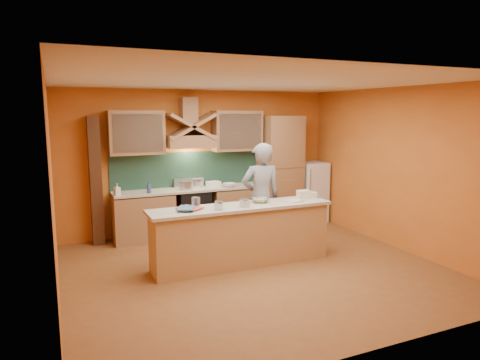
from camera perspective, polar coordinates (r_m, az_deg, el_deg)
name	(u,v)px	position (r m, az deg, el deg)	size (l,w,h in m)	color
floor	(255,269)	(6.65, 2.07, -11.82)	(5.50, 5.00, 0.01)	brown
ceiling	(257,81)	(6.24, 2.22, 13.00)	(5.50, 5.00, 0.01)	white
wall_back	(202,161)	(8.59, -5.15, 2.51)	(5.50, 0.02, 2.80)	orange
wall_front	(371,216)	(4.23, 17.11, -4.55)	(5.50, 0.02, 2.80)	orange
wall_left	(53,192)	(5.68, -23.71, -1.53)	(0.02, 5.00, 2.80)	orange
wall_right	(399,169)	(7.88, 20.45, 1.40)	(0.02, 5.00, 2.80)	orange
base_cabinet_left	(144,218)	(8.16, -12.74, -4.94)	(1.10, 0.60, 0.86)	#9D6F47
base_cabinet_right	(237,209)	(8.71, -0.36, -3.85)	(1.10, 0.60, 0.86)	#9D6F47
counter_top	(192,189)	(8.29, -6.40, -1.24)	(3.00, 0.62, 0.04)	beige
stove	(193,212)	(8.38, -6.35, -4.27)	(0.60, 0.58, 0.90)	black
backsplash	(187,170)	(8.51, -7.02, 1.39)	(3.00, 0.03, 0.70)	#1A392E
range_hood	(190,141)	(8.23, -6.62, 5.14)	(0.92, 0.50, 0.24)	#9D6F47
hood_chimney	(188,111)	(8.31, -6.90, 9.17)	(0.30, 0.30, 0.50)	#9D6F47
upper_cabinet_left	(136,133)	(8.06, -13.65, 6.15)	(1.00, 0.35, 0.80)	#9D6F47
upper_cabinet_right	(237,131)	(8.63, -0.40, 6.57)	(1.00, 0.35, 0.80)	#9D6F47
pantry_column	(281,171)	(9.02, 5.48, 1.20)	(0.80, 0.60, 2.30)	#9D6F47
fridge	(311,192)	(9.48, 9.40, -1.56)	(0.58, 0.60, 1.30)	white
trim_column_left	(96,181)	(8.07, -18.71, -0.14)	(0.20, 0.30, 2.30)	#472816
island_body	(241,237)	(6.73, 0.19, -7.61)	(2.80, 0.55, 0.88)	tan
island_top	(241,207)	(6.61, 0.20, -3.62)	(2.90, 0.62, 0.05)	beige
person	(261,198)	(7.25, 2.81, -2.40)	(0.68, 0.45, 1.87)	gray
pot_large	(187,186)	(8.18, -7.12, -0.80)	(0.25, 0.25, 0.17)	silver
pot_small	(198,184)	(8.46, -5.60, -0.53)	(0.18, 0.18, 0.14)	silver
soap_bottle_a	(117,189)	(7.81, -16.06, -1.23)	(0.10, 0.10, 0.21)	white
soap_bottle_b	(149,187)	(7.91, -12.06, -0.94)	(0.08, 0.08, 0.21)	#2F4583
bowl_back	(229,185)	(8.38, -1.47, -0.68)	(0.24, 0.24, 0.07)	silver
dish_rack	(213,184)	(8.52, -3.58, -0.48)	(0.25, 0.20, 0.09)	white
book_lower	(184,210)	(6.28, -7.43, -3.98)	(0.26, 0.35, 0.03)	#C34D45
book_upper	(178,208)	(6.33, -8.22, -3.72)	(0.24, 0.33, 0.02)	#3E6789
jar_large	(196,203)	(6.47, -5.89, -3.01)	(0.13, 0.13, 0.16)	silver
jar_small	(219,206)	(6.30, -2.87, -3.42)	(0.12, 0.12, 0.13)	silver
kitchen_scale	(245,204)	(6.47, 0.61, -3.16)	(0.13, 0.13, 0.11)	silver
mixing_bowl	(260,200)	(6.82, 2.72, -2.73)	(0.28, 0.28, 0.07)	white
cloth	(295,201)	(6.96, 7.33, -2.77)	(0.27, 0.20, 0.02)	beige
grocery_bag_a	(304,194)	(7.23, 8.49, -1.89)	(0.20, 0.16, 0.13)	beige
grocery_bag_b	(312,195)	(7.27, 9.53, -1.99)	(0.16, 0.12, 0.10)	beige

